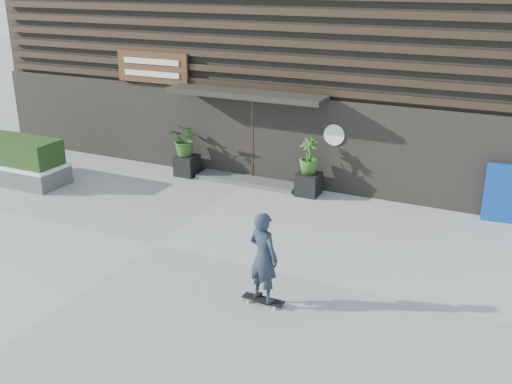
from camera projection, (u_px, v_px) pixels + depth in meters
The scene contains 11 objects.
ground at pixel (155, 245), 13.10m from camera, with size 80.00×80.00×0.00m, color #A29F99.
entrance_step at pixel (248, 180), 16.96m from camera, with size 3.00×0.80×0.12m, color #4A4A47.
planter_pot_left at pixel (187, 165), 17.49m from camera, with size 0.60×0.60×0.60m, color black.
bamboo_left at pixel (186, 140), 17.22m from camera, with size 0.86×0.75×0.96m, color #2D591E.
planter_pot_right at pixel (308, 184), 15.94m from camera, with size 0.60×0.60×0.60m, color black.
bamboo_right at pixel (309, 156), 15.67m from camera, with size 0.54×0.54×0.96m, color #2D591E.
raised_bed at pixel (11, 171), 17.12m from camera, with size 3.50×1.20×0.50m, color #4C4D4A.
snow_layer at pixel (10, 162), 17.02m from camera, with size 3.50×1.20×0.08m, color white.
hedge at pixel (8, 148), 16.89m from camera, with size 3.30×1.00×0.70m, color #1B3413.
building at pixel (318, 23), 20.13m from camera, with size 18.00×11.00×8.00m.
skateboarder at pixel (263, 257), 10.46m from camera, with size 0.78×0.57×1.76m.
Camera 1 is at (7.18, -9.74, 5.61)m, focal length 41.98 mm.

